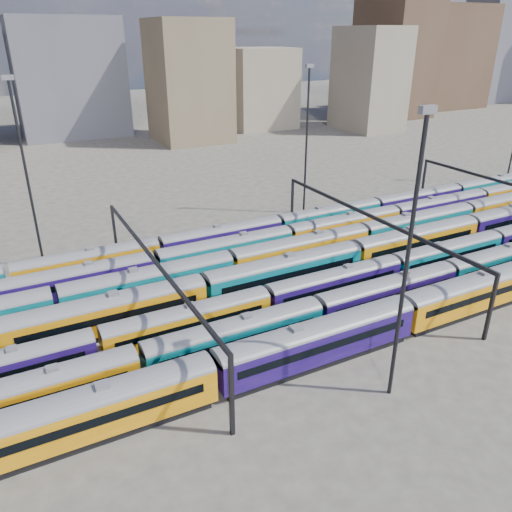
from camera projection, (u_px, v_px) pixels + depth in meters
name	position (u px, v px, depth m)	size (l,w,h in m)	color
ground	(305.00, 284.00, 65.86)	(500.00, 500.00, 0.00)	#403B36
rake_0	(318.00, 338.00, 49.05)	(155.77, 3.25, 5.49)	black
rake_1	(317.00, 310.00, 54.63)	(118.26, 2.89, 4.85)	black
rake_2	(189.00, 318.00, 53.18)	(132.95, 2.78, 4.67)	black
rake_3	(204.00, 288.00, 58.65)	(132.61, 3.23, 5.45)	black
rake_4	(301.00, 248.00, 69.74)	(108.00, 3.16, 5.33)	black
rake_5	(289.00, 236.00, 74.27)	(122.44, 2.99, 5.03)	black
rake_6	(279.00, 225.00, 78.86)	(116.93, 2.85, 4.79)	black
gantry_1	(154.00, 267.00, 54.64)	(0.35, 40.35, 8.03)	black
gantry_2	(370.00, 223.00, 67.29)	(0.35, 40.35, 8.03)	black
mast_1	(25.00, 169.00, 65.26)	(1.40, 0.50, 25.60)	black
mast_2	(408.00, 254.00, 40.23)	(1.40, 0.50, 25.60)	black
mast_3	(307.00, 136.00, 85.85)	(1.40, 0.50, 25.60)	black
skyline	(391.00, 60.00, 186.94)	(399.22, 60.48, 50.03)	#665B4C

